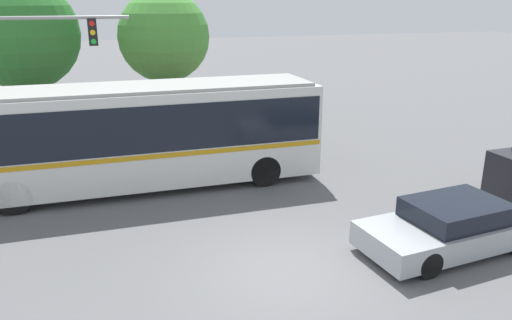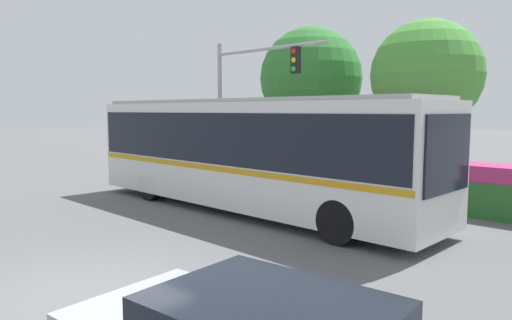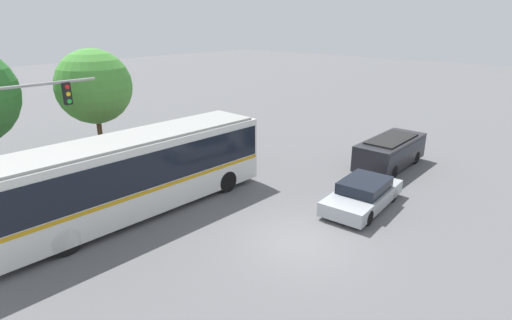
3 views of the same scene
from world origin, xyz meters
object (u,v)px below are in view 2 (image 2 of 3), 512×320
Objects in this scene: traffic_light_pole at (244,90)px; street_tree_left at (311,79)px; city_bus at (247,148)px; street_tree_centre at (426,75)px.

street_tree_left is (-0.17, 4.45, 0.65)m from traffic_light_pole.
city_bus is 5.05m from traffic_light_pole.
street_tree_left reaches higher than city_bus.
city_bus is 7.72m from street_tree_centre.
city_bus is 2.11× the size of traffic_light_pole.
traffic_light_pole is at bearing -87.85° from street_tree_left.
street_tree_centre is (5.70, -0.67, -0.16)m from street_tree_left.
street_tree_centre is (5.53, 3.78, 0.49)m from traffic_light_pole.
street_tree_left is at bearing 115.60° from city_bus.
city_bus is at bearing -43.87° from traffic_light_pole.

